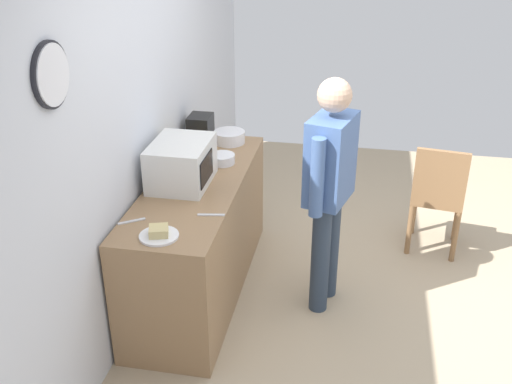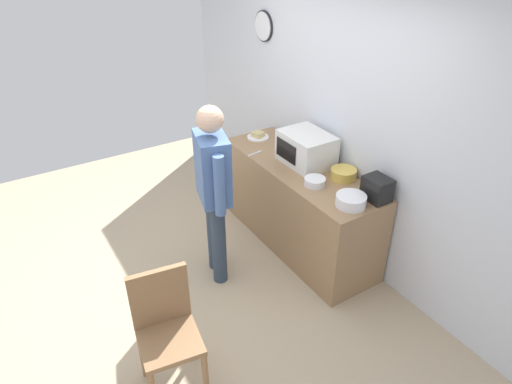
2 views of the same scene
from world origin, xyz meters
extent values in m
plane|color=tan|center=(0.00, 0.00, 0.00)|extent=(6.00, 6.00, 0.00)
cube|color=silver|center=(0.00, 1.60, 1.30)|extent=(5.40, 0.10, 2.60)
cylinder|color=white|center=(-1.19, 1.54, 1.93)|extent=(0.29, 0.03, 0.29)
cylinder|color=black|center=(-1.19, 1.54, 1.93)|extent=(0.31, 0.02, 0.31)
cube|color=#93704C|center=(-0.05, 1.22, 0.44)|extent=(1.86, 0.62, 0.88)
cube|color=silver|center=(-0.08, 1.31, 1.03)|extent=(0.50, 0.38, 0.30)
cube|color=black|center=(-0.14, 1.12, 1.03)|extent=(0.30, 0.01, 0.18)
cylinder|color=white|center=(-0.81, 1.23, 0.89)|extent=(0.23, 0.23, 0.01)
cube|color=#CDB879|center=(-0.81, 1.23, 0.92)|extent=(0.14, 0.14, 0.05)
cylinder|color=white|center=(0.72, 1.16, 0.93)|extent=(0.25, 0.25, 0.10)
cylinder|color=gold|center=(0.34, 1.41, 0.93)|extent=(0.23, 0.23, 0.09)
cylinder|color=white|center=(0.30, 1.12, 0.92)|extent=(0.19, 0.19, 0.07)
cube|color=black|center=(0.75, 1.41, 0.98)|extent=(0.22, 0.18, 0.20)
cube|color=silver|center=(-0.67, 1.45, 0.88)|extent=(0.11, 0.15, 0.01)
cube|color=silver|center=(-0.50, 1.00, 0.88)|extent=(0.05, 0.17, 0.01)
cylinder|color=#2C3A4D|center=(0.05, 0.28, 0.42)|extent=(0.13, 0.13, 0.83)
cylinder|color=#2C3A4D|center=(-0.14, 0.33, 0.42)|extent=(0.13, 0.13, 0.83)
cube|color=#47669E|center=(-0.05, 0.30, 1.12)|extent=(0.45, 0.34, 0.58)
cylinder|color=#47669E|center=(0.19, 0.24, 1.09)|extent=(0.09, 0.09, 0.53)
cylinder|color=#47669E|center=(-0.29, 0.37, 1.09)|extent=(0.09, 0.09, 0.53)
sphere|color=#D1A889|center=(-0.05, 0.30, 1.55)|extent=(0.22, 0.22, 0.22)
cylinder|color=olive|center=(1.08, -0.38, 0.23)|extent=(0.04, 0.04, 0.45)
cylinder|color=olive|center=(0.67, -0.68, 0.23)|extent=(0.04, 0.04, 0.45)
cylinder|color=olive|center=(0.73, -0.33, 0.23)|extent=(0.04, 0.04, 0.45)
cube|color=olive|center=(0.88, -0.53, 0.47)|extent=(0.45, 0.45, 0.04)
cube|color=olive|center=(0.70, -0.51, 0.71)|extent=(0.10, 0.40, 0.45)
camera|label=1|loc=(-3.66, 0.12, 2.66)|focal=41.95mm
camera|label=2|loc=(2.95, -1.15, 2.90)|focal=31.87mm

